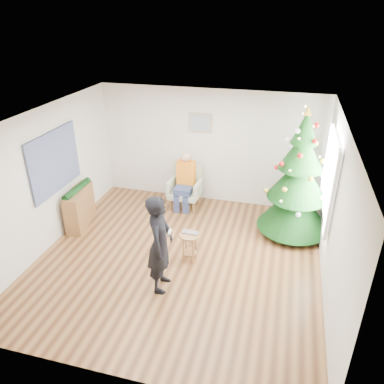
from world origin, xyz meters
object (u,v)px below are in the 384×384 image
(stool, at_px, (190,247))
(armchair, at_px, (186,192))
(standing_man, at_px, (160,244))
(console, at_px, (80,207))
(christmas_tree, at_px, (298,180))

(stool, bearing_deg, armchair, 107.70)
(standing_man, xyz_separation_m, console, (-2.28, 1.42, -0.43))
(stool, relative_size, standing_man, 0.33)
(christmas_tree, distance_m, standing_man, 3.04)
(christmas_tree, relative_size, stool, 4.72)
(stool, height_order, standing_man, standing_man)
(stool, relative_size, console, 0.55)
(christmas_tree, xyz_separation_m, console, (-4.30, -0.82, -0.76))
(christmas_tree, xyz_separation_m, armchair, (-2.40, 0.53, -0.80))
(stool, bearing_deg, christmas_tree, 39.18)
(armchair, distance_m, console, 2.33)
(armchair, height_order, standing_man, standing_man)
(stool, relative_size, armchair, 0.56)
(armchair, bearing_deg, standing_man, -81.27)
(standing_man, bearing_deg, console, 52.59)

